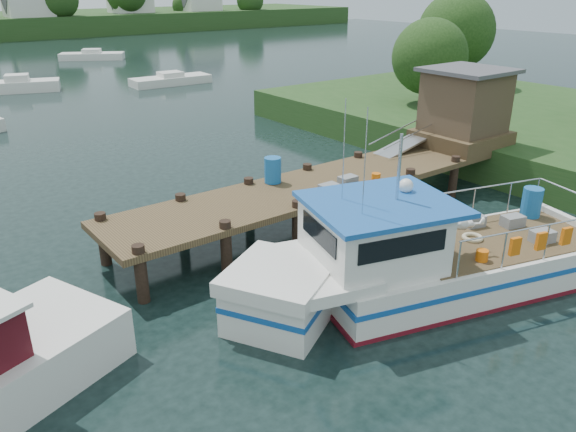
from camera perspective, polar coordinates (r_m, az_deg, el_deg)
ground_plane at (r=18.44m, az=-0.36°, el=-1.56°), size 160.00×160.00×0.00m
dock at (r=22.03m, az=13.40°, el=8.08°), size 16.60×3.00×4.78m
lobster_boat at (r=14.78m, az=12.87°, el=-4.59°), size 10.73×5.50×5.20m
moored_far at (r=64.21m, az=-19.28°, el=15.13°), size 6.63×5.01×1.09m
moored_b at (r=46.97m, az=-25.73°, el=11.86°), size 6.07×3.65×1.27m
moored_c at (r=46.67m, az=-11.82°, el=13.39°), size 6.33×2.39×0.99m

